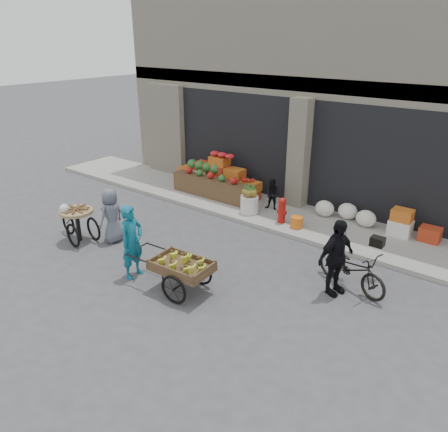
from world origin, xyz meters
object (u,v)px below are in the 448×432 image
Objects in this scene: pineapple_bin at (249,204)px; banana_cart at (180,264)px; bicycle at (352,268)px; cyclist at (336,257)px; orange_bucket at (297,222)px; tricycle_cart at (77,220)px; fire_hydrant at (282,209)px; vendor_grey at (112,216)px; seated_person at (273,195)px; vendor_woman at (132,242)px.

banana_cart is (1.15, -4.14, 0.26)m from pineapple_bin.
cyclist is at bearing 171.01° from bicycle.
tricycle_cart is (-4.14, -3.88, 0.30)m from orange_bucket.
fire_hydrant is at bearing 54.48° from tricycle_cart.
vendor_grey reaches higher than banana_cart.
fire_hydrant is 0.96m from seated_person.
bicycle is (2.70, 2.26, -0.18)m from banana_cart.
vendor_woman is 1.93m from vendor_grey.
cyclist reaches higher than tricycle_cart.
cyclist is at bearing -67.42° from vendor_woman.
banana_cart is at bearing -89.26° from fire_hydrant.
vendor_woman is (-0.07, -4.31, 0.45)m from pineapple_bin.
vendor_grey is 5.58m from cyclist.
orange_bucket is at bearing -40.26° from seated_person.
bicycle reaches higher than fire_hydrant.
vendor_grey reaches higher than pineapple_bin.
seated_person is 4.25m from bicycle.
banana_cart is 1.23× the size of bicycle.
pineapple_bin is 1.61m from orange_bucket.
tricycle_cart reaches higher than orange_bucket.
tricycle_cart is (-3.64, -3.93, 0.06)m from fire_hydrant.
bicycle is at bearing -64.25° from vendor_woman.
banana_cart is 3.03m from vendor_grey.
vendor_grey reaches higher than seated_person.
orange_bucket is at bearing 80.02° from banana_cart.
cyclist is at bearing 33.01° from banana_cart.
bicycle is (5.65, 1.59, -0.25)m from vendor_grey.
vendor_woman is 0.96× the size of bicycle.
banana_cart is 3.12m from cyclist.
banana_cart reaches higher than pineapple_bin.
banana_cart is 1.31× the size of cyclist.
fire_hydrant is 0.76× the size of seated_person.
pineapple_bin is 1.11m from fire_hydrant.
seated_person reaches higher than bicycle.
bicycle is (3.92, 2.43, -0.37)m from vendor_woman.
vendor_grey is at bearing 58.10° from vendor_woman.
fire_hydrant is at bearing 174.29° from orange_bucket.
cyclist reaches higher than pineapple_bin.
bicycle is at bearing -38.34° from orange_bucket.
cyclist is (5.45, 1.19, 0.10)m from vendor_grey.
cyclist reaches higher than seated_person.
vendor_woman is 1.13× the size of tricycle_cart.
bicycle is (3.45, -2.48, -0.13)m from seated_person.
tricycle_cart is 6.73m from bicycle.
fire_hydrant is at bearing 136.46° from vendor_grey.
cyclist reaches higher than orange_bucket.
orange_bucket is 0.22× the size of tricycle_cart.
vendor_woman reaches higher than vendor_grey.
pineapple_bin is at bearing 177.40° from fire_hydrant.
tricycle_cart reaches higher than pineapple_bin.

